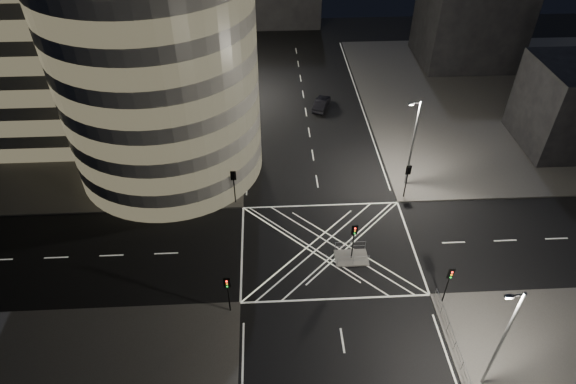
{
  "coord_description": "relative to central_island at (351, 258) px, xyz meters",
  "views": [
    {
      "loc": [
        -5.34,
        -31.2,
        32.67
      ],
      "look_at": [
        -3.47,
        4.7,
        3.0
      ],
      "focal_mm": 30.0,
      "sensor_mm": 36.0,
      "label": 1
    }
  ],
  "objects": [
    {
      "name": "street_lamp_right_near",
      "position": [
        7.44,
        -12.5,
        5.47
      ],
      "size": [
        1.25,
        0.25,
        10.0
      ],
      "color": "slate",
      "rests_on": "sidewalk_near_right"
    },
    {
      "name": "street_lamp_left_far",
      "position": [
        -11.44,
        31.5,
        5.47
      ],
      "size": [
        1.25,
        0.25,
        10.0
      ],
      "color": "slate",
      "rests_on": "sidewalk_far_left"
    },
    {
      "name": "sidewalk_far_right",
      "position": [
        27.0,
        28.5,
        0.0
      ],
      "size": [
        42.0,
        42.0,
        0.15
      ],
      "primitive_type": "cube",
      "color": "#4D4A48",
      "rests_on": "ground"
    },
    {
      "name": "tree_a",
      "position": [
        -12.5,
        10.5,
        3.98
      ],
      "size": [
        3.98,
        3.98,
        6.2
      ],
      "color": "black",
      "rests_on": "sidewalk_far_left"
    },
    {
      "name": "tree_c",
      "position": [
        -12.5,
        22.5,
        4.22
      ],
      "size": [
        4.06,
        4.06,
        6.49
      ],
      "color": "black",
      "rests_on": "sidewalk_far_left"
    },
    {
      "name": "ground",
      "position": [
        -2.0,
        1.5,
        -0.07
      ],
      "size": [
        120.0,
        120.0,
        0.0
      ],
      "primitive_type": "plane",
      "color": "black",
      "rests_on": "ground"
    },
    {
      "name": "tree_b",
      "position": [
        -12.5,
        16.5,
        4.87
      ],
      "size": [
        4.52,
        4.52,
        7.4
      ],
      "color": "black",
      "rests_on": "sidewalk_far_left"
    },
    {
      "name": "traffic_signal_island",
      "position": [
        0.0,
        0.0,
        2.84
      ],
      "size": [
        0.55,
        0.22,
        4.0
      ],
      "color": "black",
      "rests_on": "central_island"
    },
    {
      "name": "tree_d",
      "position": [
        -12.5,
        28.5,
        4.79
      ],
      "size": [
        4.82,
        4.82,
        7.5
      ],
      "color": "black",
      "rests_on": "sidewalk_far_left"
    },
    {
      "name": "street_lamp_right_far",
      "position": [
        7.44,
        10.5,
        5.47
      ],
      "size": [
        1.25,
        0.25,
        10.0
      ],
      "color": "slate",
      "rests_on": "sidewalk_far_right"
    },
    {
      "name": "railing_island_north",
      "position": [
        0.0,
        0.9,
        0.62
      ],
      "size": [
        2.8,
        0.06,
        1.1
      ],
      "primitive_type": "cube",
      "color": "slate",
      "rests_on": "central_island"
    },
    {
      "name": "building_right_far",
      "position": [
        24.0,
        41.5,
        7.58
      ],
      "size": [
        14.0,
        12.0,
        15.0
      ],
      "primitive_type": "cube",
      "color": "black",
      "rests_on": "sidewalk_far_right"
    },
    {
      "name": "building_right_near",
      "position": [
        28.0,
        17.5,
        5.08
      ],
      "size": [
        10.0,
        10.0,
        10.0
      ],
      "primitive_type": "cube",
      "color": "black",
      "rests_on": "sidewalk_far_right"
    },
    {
      "name": "traffic_signal_nl",
      "position": [
        -10.8,
        -5.3,
        2.84
      ],
      "size": [
        0.55,
        0.22,
        4.0
      ],
      "color": "black",
      "rests_on": "sidewalk_near_left"
    },
    {
      "name": "railing_island_south",
      "position": [
        0.0,
        -0.9,
        0.62
      ],
      "size": [
        2.8,
        0.06,
        1.1
      ],
      "primitive_type": "cube",
      "color": "slate",
      "rests_on": "central_island"
    },
    {
      "name": "tree_e",
      "position": [
        -12.5,
        34.5,
        4.65
      ],
      "size": [
        4.14,
        4.14,
        6.97
      ],
      "color": "black",
      "rests_on": "sidewalk_far_left"
    },
    {
      "name": "traffic_signal_fr",
      "position": [
        6.8,
        8.3,
        2.84
      ],
      "size": [
        0.55,
        0.22,
        4.0
      ],
      "color": "black",
      "rests_on": "sidewalk_far_right"
    },
    {
      "name": "sidewalk_far_left",
      "position": [
        -31.0,
        28.5,
        0.0
      ],
      "size": [
        42.0,
        42.0,
        0.15
      ],
      "primitive_type": "cube",
      "color": "#4D4A48",
      "rests_on": "ground"
    },
    {
      "name": "street_lamp_left_near",
      "position": [
        -11.44,
        13.5,
        5.47
      ],
      "size": [
        1.25,
        0.25,
        10.0
      ],
      "color": "slate",
      "rests_on": "sidewalk_far_left"
    },
    {
      "name": "traffic_signal_nr",
      "position": [
        6.8,
        -5.3,
        2.84
      ],
      "size": [
        0.55,
        0.22,
        4.0
      ],
      "color": "black",
      "rests_on": "sidewalk_near_right"
    },
    {
      "name": "traffic_signal_fl",
      "position": [
        -10.8,
        8.3,
        2.84
      ],
      "size": [
        0.55,
        0.22,
        4.0
      ],
      "color": "black",
      "rests_on": "sidewalk_far_left"
    },
    {
      "name": "central_island",
      "position": [
        0.0,
        0.0,
        0.0
      ],
      "size": [
        3.0,
        2.0,
        0.15
      ],
      "primitive_type": "cube",
      "color": "slate",
      "rests_on": "ground"
    },
    {
      "name": "sedan",
      "position": [
        0.14,
        27.39,
        0.67
      ],
      "size": [
        3.0,
        4.77,
        1.48
      ],
      "primitive_type": "imported",
      "rotation": [
        0.0,
        0.0,
        2.8
      ],
      "color": "black",
      "rests_on": "ground"
    },
    {
      "name": "railing_near_right",
      "position": [
        6.3,
        -10.65,
        0.62
      ],
      "size": [
        0.06,
        11.7,
        1.1
      ],
      "primitive_type": "cube",
      "color": "slate",
      "rests_on": "sidewalk_near_right"
    },
    {
      "name": "office_tower_curved",
      "position": [
        -22.74,
        20.24,
        12.58
      ],
      "size": [
        30.0,
        29.0,
        27.2
      ],
      "color": "gray",
      "rests_on": "sidewalk_far_left"
    }
  ]
}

